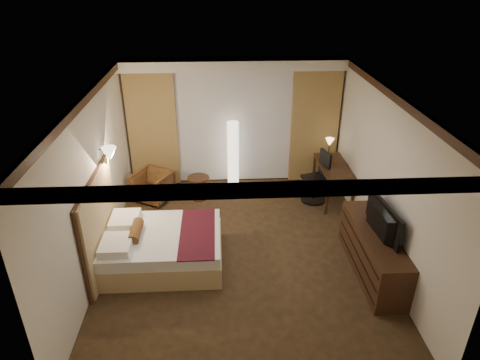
{
  "coord_description": "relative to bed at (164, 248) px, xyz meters",
  "views": [
    {
      "loc": [
        -0.34,
        -5.87,
        4.36
      ],
      "look_at": [
        0.0,
        0.4,
        1.15
      ],
      "focal_mm": 32.0,
      "sensor_mm": 36.0,
      "label": 1
    }
  ],
  "objects": [
    {
      "name": "floor",
      "position": [
        1.26,
        0.21,
        -0.27
      ],
      "size": [
        4.5,
        5.5,
        0.01
      ],
      "primitive_type": "cube",
      "color": "black",
      "rests_on": "ground"
    },
    {
      "name": "ceiling",
      "position": [
        1.26,
        0.21,
        2.43
      ],
      "size": [
        4.5,
        5.5,
        0.01
      ],
      "primitive_type": "cube",
      "color": "white",
      "rests_on": "back_wall"
    },
    {
      "name": "back_wall",
      "position": [
        1.26,
        2.96,
        1.08
      ],
      "size": [
        4.5,
        0.02,
        2.7
      ],
      "primitive_type": "cube",
      "color": "beige",
      "rests_on": "floor"
    },
    {
      "name": "left_wall",
      "position": [
        -0.99,
        0.21,
        1.08
      ],
      "size": [
        0.02,
        5.5,
        2.7
      ],
      "primitive_type": "cube",
      "color": "beige",
      "rests_on": "floor"
    },
    {
      "name": "right_wall",
      "position": [
        3.51,
        0.21,
        1.08
      ],
      "size": [
        0.02,
        5.5,
        2.7
      ],
      "primitive_type": "cube",
      "color": "beige",
      "rests_on": "floor"
    },
    {
      "name": "crown_molding",
      "position": [
        1.26,
        0.21,
        2.37
      ],
      "size": [
        4.5,
        5.5,
        0.12
      ],
      "primitive_type": null,
      "color": "black",
      "rests_on": "ceiling"
    },
    {
      "name": "soffit",
      "position": [
        1.26,
        2.71,
        2.33
      ],
      "size": [
        4.5,
        0.5,
        0.2
      ],
      "primitive_type": "cube",
      "color": "white",
      "rests_on": "ceiling"
    },
    {
      "name": "curtain_sheer",
      "position": [
        1.26,
        2.88,
        0.98
      ],
      "size": [
        2.48,
        0.04,
        2.45
      ],
      "primitive_type": "cube",
      "color": "silver",
      "rests_on": "back_wall"
    },
    {
      "name": "curtain_left_drape",
      "position": [
        -0.44,
        2.82,
        0.98
      ],
      "size": [
        1.0,
        0.14,
        2.45
      ],
      "primitive_type": "cube",
      "color": "tan",
      "rests_on": "back_wall"
    },
    {
      "name": "curtain_right_drape",
      "position": [
        2.96,
        2.82,
        0.98
      ],
      "size": [
        1.0,
        0.14,
        2.45
      ],
      "primitive_type": "cube",
      "color": "tan",
      "rests_on": "back_wall"
    },
    {
      "name": "wall_sconce",
      "position": [
        -0.83,
        0.72,
        1.35
      ],
      "size": [
        0.24,
        0.24,
        0.24
      ],
      "primitive_type": null,
      "color": "white",
      "rests_on": "left_wall"
    },
    {
      "name": "bed",
      "position": [
        0.0,
        0.0,
        0.0
      ],
      "size": [
        1.85,
        1.45,
        0.54
      ],
      "primitive_type": null,
      "color": "white",
      "rests_on": "floor"
    },
    {
      "name": "headboard",
      "position": [
        -0.94,
        0.0,
        0.48
      ],
      "size": [
        0.12,
        1.75,
        1.5
      ],
      "primitive_type": null,
      "color": "tan",
      "rests_on": "floor"
    },
    {
      "name": "armchair",
      "position": [
        -0.42,
        2.06,
        0.07
      ],
      "size": [
        0.89,
        0.87,
        0.69
      ],
      "primitive_type": "imported",
      "rotation": [
        0.0,
        0.0,
        -0.5
      ],
      "color": "#4E3017",
      "rests_on": "floor"
    },
    {
      "name": "side_table",
      "position": [
        0.5,
        2.07,
        -0.03
      ],
      "size": [
        0.44,
        0.44,
        0.49
      ],
      "primitive_type": null,
      "color": "black",
      "rests_on": "floor"
    },
    {
      "name": "floor_lamp",
      "position": [
        1.22,
        2.54,
        0.47
      ],
      "size": [
        0.31,
        0.31,
        1.49
      ],
      "primitive_type": null,
      "color": "white",
      "rests_on": "floor"
    },
    {
      "name": "desk",
      "position": [
        3.21,
        1.92,
        0.1
      ],
      "size": [
        0.55,
        1.29,
        0.75
      ],
      "primitive_type": null,
      "color": "black",
      "rests_on": "floor"
    },
    {
      "name": "desk_lamp",
      "position": [
        3.21,
        2.41,
        0.65
      ],
      "size": [
        0.18,
        0.18,
        0.34
      ],
      "primitive_type": null,
      "color": "#FFD899",
      "rests_on": "desk"
    },
    {
      "name": "office_chair",
      "position": [
        2.83,
        1.87,
        0.26
      ],
      "size": [
        0.63,
        0.63,
        1.06
      ],
      "primitive_type": null,
      "rotation": [
        0.0,
        0.0,
        0.27
      ],
      "color": "black",
      "rests_on": "floor"
    },
    {
      "name": "dresser",
      "position": [
        3.26,
        -0.42,
        0.1
      ],
      "size": [
        0.5,
        1.9,
        0.74
      ],
      "primitive_type": null,
      "color": "black",
      "rests_on": "floor"
    },
    {
      "name": "television",
      "position": [
        3.23,
        -0.42,
        0.78
      ],
      "size": [
        0.71,
        1.14,
        0.14
      ],
      "primitive_type": "imported",
      "rotation": [
        0.0,
        0.0,
        1.65
      ],
      "color": "black",
      "rests_on": "dresser"
    }
  ]
}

